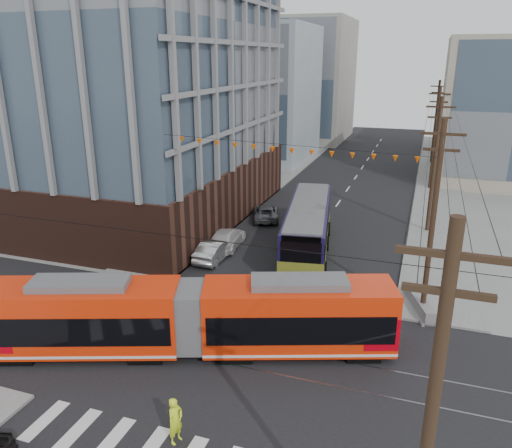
% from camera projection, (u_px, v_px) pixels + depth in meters
% --- Properties ---
extents(ground, '(160.00, 160.00, 0.00)m').
position_uv_depth(ground, '(203.00, 404.00, 20.98)').
color(ground, slate).
extents(office_building, '(30.00, 25.00, 28.60)m').
position_uv_depth(office_building, '(80.00, 52.00, 43.83)').
color(office_building, '#381E16').
rests_on(office_building, ground).
extents(bg_bldg_nw_near, '(18.00, 16.00, 18.00)m').
position_uv_depth(bg_bldg_nw_near, '(246.00, 93.00, 69.96)').
color(bg_bldg_nw_near, '#8C99A5').
rests_on(bg_bldg_nw_near, ground).
extents(bg_bldg_ne_near, '(14.00, 14.00, 16.00)m').
position_uv_depth(bg_bldg_ne_near, '(507.00, 111.00, 56.51)').
color(bg_bldg_ne_near, gray).
rests_on(bg_bldg_ne_near, ground).
extents(bg_bldg_nw_far, '(16.00, 18.00, 20.00)m').
position_uv_depth(bg_bldg_nw_far, '(302.00, 80.00, 86.64)').
color(bg_bldg_nw_far, gray).
rests_on(bg_bldg_nw_far, ground).
extents(bg_bldg_ne_far, '(16.00, 16.00, 14.00)m').
position_uv_depth(bg_bldg_ne_far, '(504.00, 105.00, 74.13)').
color(bg_bldg_ne_far, '#8C99A5').
rests_on(bg_bldg_ne_far, ground).
extents(utility_pole_near, '(0.30, 0.30, 11.00)m').
position_uv_depth(utility_pole_near, '(427.00, 448.00, 11.23)').
color(utility_pole_near, black).
rests_on(utility_pole_near, ground).
extents(utility_pole_far, '(0.30, 0.30, 11.00)m').
position_uv_depth(utility_pole_far, '(435.00, 123.00, 66.79)').
color(utility_pole_far, black).
rests_on(utility_pole_far, ground).
extents(streetcar, '(19.35, 9.20, 3.77)m').
position_uv_depth(streetcar, '(191.00, 318.00, 24.13)').
color(streetcar, red).
rests_on(streetcar, ground).
extents(city_bus, '(5.05, 13.66, 3.79)m').
position_uv_depth(city_bus, '(308.00, 228.00, 36.77)').
color(city_bus, '#140E37').
rests_on(city_bus, ground).
extents(parked_car_silver, '(1.63, 4.48, 1.47)m').
position_uv_depth(parked_car_silver, '(215.00, 250.00, 35.74)').
color(parked_car_silver, '#B2B5B8').
rests_on(parked_car_silver, ground).
extents(parked_car_white, '(2.47, 5.19, 1.46)m').
position_uv_depth(parked_car_white, '(227.00, 238.00, 38.02)').
color(parked_car_white, silver).
rests_on(parked_car_white, ground).
extents(parked_car_grey, '(3.55, 5.14, 1.31)m').
position_uv_depth(parked_car_grey, '(266.00, 212.00, 44.56)').
color(parked_car_grey, '#52575D').
rests_on(parked_car_grey, ground).
extents(pedestrian, '(0.62, 0.79, 1.90)m').
position_uv_depth(pedestrian, '(175.00, 421.00, 18.65)').
color(pedestrian, '#DDFF21').
rests_on(pedestrian, ground).
extents(jersey_barrier, '(2.17, 4.04, 0.79)m').
position_uv_depth(jersey_barrier, '(419.00, 303.00, 28.70)').
color(jersey_barrier, gray).
rests_on(jersey_barrier, ground).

